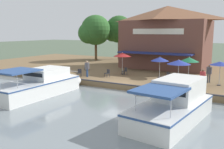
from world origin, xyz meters
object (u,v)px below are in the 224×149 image
patio_umbrella_mid_patio_right (220,63)px  cafe_chair_under_first_umbrella (79,72)px  patio_umbrella_mid_patio_left (189,60)px  patio_umbrella_far_corner (122,55)px  person_near_entrance (87,67)px  person_at_quay_edge (209,71)px  cafe_chair_far_corner_seat (167,76)px  cafe_chair_facing_river (87,67)px  patio_umbrella_by_entrance (179,62)px  tree_behind_restaurant (94,31)px  waterfront_restaurant (167,37)px  cafe_chair_back_row_seat (107,73)px  cafe_chair_mid_patio (125,71)px  motorboat_far_downstream (44,84)px  patio_umbrella_near_quay_edge (160,59)px  tree_downstream_bank (117,30)px  person_mid_patio (203,76)px  motorboat_nearest_quay (177,104)px

patio_umbrella_mid_patio_right → cafe_chair_under_first_umbrella: size_ratio=2.68×
patio_umbrella_mid_patio_left → patio_umbrella_far_corner: (-0.40, -7.71, 0.11)m
patio_umbrella_mid_patio_left → person_near_entrance: (3.10, -10.26, -1.06)m
person_at_quay_edge → cafe_chair_under_first_umbrella: bearing=-74.2°
cafe_chair_far_corner_seat → cafe_chair_facing_river: 11.24m
patio_umbrella_mid_patio_left → patio_umbrella_far_corner: size_ratio=0.96×
patio_umbrella_by_entrance → tree_behind_restaurant: (-13.21, -18.22, 2.85)m
waterfront_restaurant → cafe_chair_back_row_seat: size_ratio=13.66×
cafe_chair_mid_patio → cafe_chair_under_first_umbrella: 5.26m
patio_umbrella_far_corner → person_near_entrance: (3.50, -2.55, -1.17)m
patio_umbrella_far_corner → cafe_chair_back_row_seat: 3.10m
cafe_chair_mid_patio → motorboat_far_downstream: (9.56, -3.26, -0.13)m
patio_umbrella_near_quay_edge → person_at_quay_edge: size_ratio=1.29×
tree_downstream_bank → tree_behind_restaurant: 4.46m
person_near_entrance → cafe_chair_far_corner_seat: bearing=105.9°
cafe_chair_far_corner_seat → person_mid_patio: person_mid_patio is taller
cafe_chair_far_corner_seat → motorboat_nearest_quay: size_ratio=0.10×
patio_umbrella_near_quay_edge → person_near_entrance: size_ratio=1.28×
patio_umbrella_near_quay_edge → patio_umbrella_by_entrance: 4.23m
person_near_entrance → patio_umbrella_near_quay_edge: bearing=116.7°
cafe_chair_mid_patio → cafe_chair_facing_river: 5.85m
waterfront_restaurant → tree_downstream_bank: size_ratio=1.50×
motorboat_nearest_quay → motorboat_far_downstream: motorboat_nearest_quay is taller
patio_umbrella_mid_patio_right → patio_umbrella_mid_patio_left: bearing=-100.9°
motorboat_nearest_quay → motorboat_far_downstream: bearing=-92.6°
patio_umbrella_mid_patio_right → patio_umbrella_near_quay_edge: bearing=-99.5°
patio_umbrella_far_corner → motorboat_nearest_quay: 14.03m
person_mid_patio → patio_umbrella_far_corner: bearing=-108.4°
patio_umbrella_near_quay_edge → cafe_chair_back_row_seat: size_ratio=2.69×
cafe_chair_under_first_umbrella → cafe_chair_facing_river: bearing=-155.1°
waterfront_restaurant → patio_umbrella_mid_patio_left: 10.42m
patio_umbrella_near_quay_edge → patio_umbrella_far_corner: 4.53m
patio_umbrella_near_quay_edge → patio_umbrella_mid_patio_right: patio_umbrella_near_quay_edge is taller
cafe_chair_facing_river → tree_behind_restaurant: (-9.71, -5.47, 4.58)m
patio_umbrella_near_quay_edge → tree_behind_restaurant: (-10.11, -15.35, 3.02)m
cafe_chair_mid_patio → person_mid_patio: bearing=71.9°
motorboat_far_downstream → cafe_chair_facing_river: bearing=-165.9°
cafe_chair_mid_patio → cafe_chair_far_corner_seat: bearing=80.2°
patio_umbrella_far_corner → cafe_chair_facing_river: size_ratio=3.03×
cafe_chair_far_corner_seat → cafe_chair_back_row_seat: size_ratio=1.00×
patio_umbrella_by_entrance → tree_downstream_bank: bearing=-137.1°
cafe_chair_far_corner_seat → motorboat_far_downstream: (8.64, -8.58, -0.13)m
tree_downstream_bank → cafe_chair_back_row_seat: bearing=25.3°
patio_umbrella_mid_patio_right → person_near_entrance: (2.53, -13.21, -0.93)m
motorboat_far_downstream → patio_umbrella_near_quay_edge: bearing=143.3°
motorboat_far_downstream → patio_umbrella_mid_patio_right: bearing=123.1°
patio_umbrella_far_corner → tree_behind_restaurant: (-10.17, -10.83, 2.74)m
cafe_chair_under_first_umbrella → motorboat_nearest_quay: motorboat_nearest_quay is taller
patio_umbrella_far_corner → cafe_chair_mid_patio: size_ratio=3.03×
person_mid_patio → motorboat_nearest_quay: bearing=-1.9°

